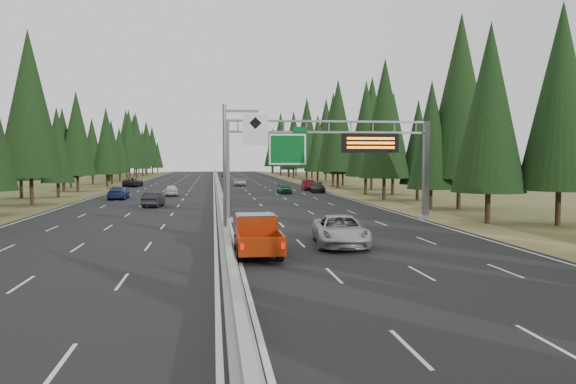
% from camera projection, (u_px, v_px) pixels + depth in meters
% --- Properties ---
extents(road, '(32.00, 260.00, 0.08)m').
position_uv_depth(road, '(218.00, 190.00, 87.39)').
color(road, black).
rests_on(road, ground).
extents(shoulder_right, '(3.60, 260.00, 0.06)m').
position_uv_depth(shoulder_right, '(330.00, 189.00, 89.74)').
color(shoulder_right, olive).
rests_on(shoulder_right, ground).
extents(shoulder_left, '(3.60, 260.00, 0.06)m').
position_uv_depth(shoulder_left, '(99.00, 191.00, 85.03)').
color(shoulder_left, '#4A4A22').
rests_on(shoulder_left, ground).
extents(median_barrier, '(0.70, 260.00, 0.85)m').
position_uv_depth(median_barrier, '(218.00, 188.00, 87.36)').
color(median_barrier, gray).
rests_on(median_barrier, road).
extents(sign_gantry, '(16.75, 0.98, 7.80)m').
position_uv_depth(sign_gantry, '(337.00, 154.00, 43.61)').
color(sign_gantry, slate).
rests_on(sign_gantry, road).
extents(hov_sign_pole, '(2.80, 0.50, 8.00)m').
position_uv_depth(hov_sign_pole, '(235.00, 162.00, 32.73)').
color(hov_sign_pole, slate).
rests_on(hov_sign_pole, road).
extents(tree_row_right, '(12.24, 244.40, 18.97)m').
position_uv_depth(tree_row_right, '(355.00, 131.00, 89.18)').
color(tree_row_right, black).
rests_on(tree_row_right, ground).
extents(tree_row_left, '(11.64, 244.75, 18.53)m').
position_uv_depth(tree_row_left, '(55.00, 129.00, 77.68)').
color(tree_row_left, black).
rests_on(tree_row_left, ground).
extents(silver_minivan, '(3.38, 6.28, 1.67)m').
position_uv_depth(silver_minivan, '(340.00, 231.00, 31.11)').
color(silver_minivan, '#A4A4A9').
rests_on(silver_minivan, road).
extents(red_pickup, '(2.15, 6.03, 1.97)m').
position_uv_depth(red_pickup, '(257.00, 232.00, 28.48)').
color(red_pickup, black).
rests_on(red_pickup, road).
extents(car_ahead_green, '(1.81, 4.18, 1.40)m').
position_uv_depth(car_ahead_green, '(284.00, 189.00, 77.95)').
color(car_ahead_green, '#135734').
rests_on(car_ahead_green, road).
extents(car_ahead_dkred, '(1.83, 4.79, 1.56)m').
position_uv_depth(car_ahead_dkred, '(308.00, 185.00, 86.44)').
color(car_ahead_dkred, '#4F0B11').
rests_on(car_ahead_dkred, road).
extents(car_ahead_dkgrey, '(2.46, 5.05, 1.42)m').
position_uv_depth(car_ahead_dkgrey, '(317.00, 188.00, 80.46)').
color(car_ahead_dkgrey, black).
rests_on(car_ahead_dkgrey, road).
extents(car_ahead_white, '(2.33, 4.79, 1.31)m').
position_uv_depth(car_ahead_white, '(240.00, 182.00, 100.57)').
color(car_ahead_white, silver).
rests_on(car_ahead_white, road).
extents(car_ahead_far, '(1.55, 3.81, 1.29)m').
position_uv_depth(car_ahead_far, '(225.00, 174.00, 150.40)').
color(car_ahead_far, black).
rests_on(car_ahead_far, road).
extents(car_onc_near, '(1.99, 4.60, 1.47)m').
position_uv_depth(car_onc_near, '(154.00, 199.00, 56.44)').
color(car_onc_near, black).
rests_on(car_onc_near, road).
extents(car_onc_blue, '(2.29, 5.32, 1.53)m').
position_uv_depth(car_onc_blue, '(118.00, 193.00, 67.05)').
color(car_onc_blue, navy).
rests_on(car_onc_blue, road).
extents(car_onc_white, '(1.96, 4.36, 1.45)m').
position_uv_depth(car_onc_white, '(172.00, 190.00, 72.97)').
color(car_onc_white, silver).
rests_on(car_onc_white, road).
extents(car_onc_far, '(3.05, 5.95, 1.61)m').
position_uv_depth(car_onc_far, '(133.00, 182.00, 97.42)').
color(car_onc_far, black).
rests_on(car_onc_far, road).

